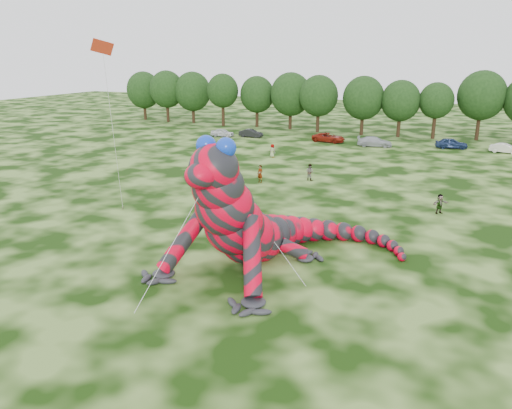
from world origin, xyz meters
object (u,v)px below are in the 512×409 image
object	(u,v)px
inflatable_gecko	(258,195)
spectator_5	(440,204)
tree_9	(435,111)
spectator_0	(260,174)
tree_0	(144,96)
tree_4	(257,102)
tree_7	(363,106)
tree_10	(481,106)
car_5	(505,148)
spectator_1	(310,172)
car_2	(329,137)
car_0	(222,133)
tree_1	(167,96)
car_3	(375,142)
tree_6	(318,104)
car_4	(451,143)
spectator_4	(272,151)
tree_8	(400,109)
tree_3	(223,100)
tree_2	(193,97)
tree_5	(291,101)
car_1	(251,133)
flying_kite	(104,60)

from	to	relation	value
inflatable_gecko	spectator_5	bearing A→B (deg)	66.09
tree_9	spectator_0	size ratio (longest dim) A/B	4.70
tree_0	tree_4	world-z (taller)	tree_0
tree_7	tree_10	size ratio (longest dim) A/B	0.90
tree_4	car_5	distance (m)	42.03
inflatable_gecko	spectator_1	xyz separation A→B (m)	(-3.29, 21.50, -3.40)
car_2	tree_4	bearing A→B (deg)	62.68
car_0	car_5	distance (m)	41.34
tree_1	car_3	distance (m)	44.02
tree_6	spectator_1	bearing A→B (deg)	-74.72
tree_10	car_3	size ratio (longest dim) A/B	2.15
car_4	car_3	bearing A→B (deg)	94.28
tree_9	spectator_4	world-z (taller)	tree_9
inflatable_gecko	tree_8	world-z (taller)	tree_8
inflatable_gecko	tree_3	xyz separation A→B (m)	(-30.46, 54.88, 0.43)
tree_3	spectator_1	distance (m)	43.21
tree_10	car_4	bearing A→B (deg)	-109.27
tree_7	tree_8	size ratio (longest dim) A/B	1.06
tree_2	car_0	distance (m)	18.48
tree_5	tree_9	world-z (taller)	tree_5
tree_5	spectator_4	world-z (taller)	tree_5
spectator_0	tree_4	bearing A→B (deg)	133.61
tree_6	car_4	size ratio (longest dim) A/B	2.19
tree_6	car_4	bearing A→B (deg)	-18.59
car_4	spectator_5	distance (m)	32.33
tree_6	car_5	bearing A→B (deg)	-15.69
tree_6	spectator_1	world-z (taller)	tree_6
tree_2	car_2	size ratio (longest dim) A/B	1.95
tree_4	tree_5	world-z (taller)	tree_5
car_2	tree_3	bearing A→B (deg)	73.84
tree_3	car_5	bearing A→B (deg)	-10.20
car_4	tree_8	bearing A→B (deg)	37.20
tree_8	car_1	size ratio (longest dim) A/B	2.34
tree_5	tree_6	size ratio (longest dim) A/B	1.03
tree_1	car_0	distance (m)	22.12
inflatable_gecko	car_0	xyz separation A→B (m)	(-25.02, 43.87, -3.65)
spectator_1	car_3	bearing A→B (deg)	-78.83
car_2	tree_8	bearing A→B (deg)	-37.73
spectator_4	spectator_0	bearing A→B (deg)	128.75
car_1	spectator_5	distance (m)	43.01
flying_kite	tree_9	size ratio (longest dim) A/B	1.65
tree_6	tree_1	bearing A→B (deg)	177.46
car_0	spectator_5	distance (m)	45.55
tree_2	car_1	bearing A→B (deg)	-33.72
tree_4	tree_9	xyz separation A→B (m)	(30.71, -1.37, -0.19)
tree_6	spectator_0	bearing A→B (deg)	-82.67
tree_1	spectator_5	xyz separation A→B (m)	(53.20, -41.01, -4.07)
tree_1	spectator_5	bearing A→B (deg)	-37.62
tree_10	spectator_4	distance (m)	34.99
flying_kite	tree_5	xyz separation A→B (m)	(-5.72, 55.03, -7.45)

